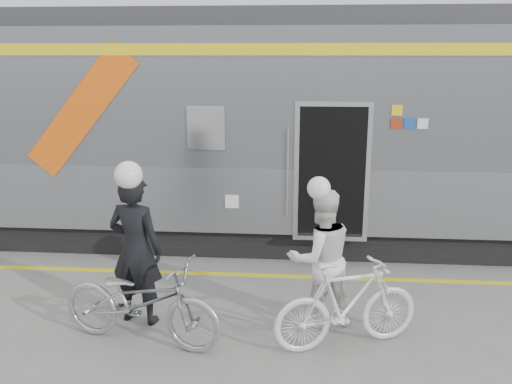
# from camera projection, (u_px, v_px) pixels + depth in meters

# --- Properties ---
(ground) EXTENTS (90.00, 90.00, 0.00)m
(ground) POSITION_uv_depth(u_px,v_px,m) (239.00, 347.00, 6.45)
(ground) COLOR slate
(ground) RESTS_ON ground
(train) EXTENTS (24.00, 3.17, 4.10)m
(train) POSITION_uv_depth(u_px,v_px,m) (210.00, 127.00, 10.06)
(train) COLOR black
(train) RESTS_ON ground
(safety_strip) EXTENTS (24.00, 0.12, 0.01)m
(safety_strip) POSITION_uv_depth(u_px,v_px,m) (254.00, 275.00, 8.53)
(safety_strip) COLOR yellow
(safety_strip) RESTS_ON ground
(man) EXTENTS (0.80, 0.62, 1.96)m
(man) POSITION_uv_depth(u_px,v_px,m) (136.00, 250.00, 6.86)
(man) COLOR black
(man) RESTS_ON ground
(bicycle_left) EXTENTS (2.16, 1.16, 1.08)m
(bicycle_left) POSITION_uv_depth(u_px,v_px,m) (141.00, 301.00, 6.42)
(bicycle_left) COLOR #9C9FA3
(bicycle_left) RESTS_ON ground
(woman) EXTENTS (1.05, 0.93, 1.79)m
(woman) POSITION_uv_depth(u_px,v_px,m) (320.00, 258.00, 6.81)
(woman) COLOR white
(woman) RESTS_ON ground
(bicycle_right) EXTENTS (1.87, 1.09, 1.08)m
(bicycle_right) POSITION_uv_depth(u_px,v_px,m) (347.00, 304.00, 6.34)
(bicycle_right) COLOR silver
(bicycle_right) RESTS_ON ground
(helmet_man) EXTENTS (0.34, 0.34, 0.34)m
(helmet_man) POSITION_uv_depth(u_px,v_px,m) (131.00, 161.00, 6.57)
(helmet_man) COLOR white
(helmet_man) RESTS_ON man
(helmet_woman) EXTENTS (0.29, 0.29, 0.29)m
(helmet_woman) POSITION_uv_depth(u_px,v_px,m) (323.00, 178.00, 6.55)
(helmet_woman) COLOR white
(helmet_woman) RESTS_ON woman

